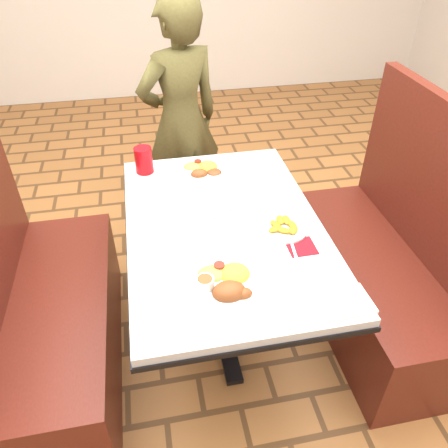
{
  "coord_description": "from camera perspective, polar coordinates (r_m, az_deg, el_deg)",
  "views": [
    {
      "loc": [
        -0.28,
        -1.41,
        1.85
      ],
      "look_at": [
        0.0,
        0.0,
        0.75
      ],
      "focal_mm": 35.0,
      "sensor_mm": 36.0,
      "label": 1
    }
  ],
  "objects": [
    {
      "name": "maroon_napkin",
      "position": [
        1.73,
        10.05,
        -2.94
      ],
      "size": [
        0.11,
        0.11,
        0.0
      ],
      "primitive_type": "cube",
      "rotation": [
        0.0,
        0.0,
        0.0
      ],
      "color": "maroon",
      "rests_on": "dining_table"
    },
    {
      "name": "booth_bench_right",
      "position": [
        2.34,
        19.64,
        -5.87
      ],
      "size": [
        0.47,
        1.2,
        1.17
      ],
      "color": "#591E14",
      "rests_on": "ground"
    },
    {
      "name": "near_dinner_plate",
      "position": [
        1.53,
        0.44,
        -7.31
      ],
      "size": [
        0.27,
        0.27,
        0.08
      ],
      "rotation": [
        0.0,
        0.0,
        -0.05
      ],
      "color": "white",
      "rests_on": "dining_table"
    },
    {
      "name": "knife_utensil",
      "position": [
        1.55,
        -0.75,
        -7.41
      ],
      "size": [
        0.06,
        0.17,
        0.0
      ],
      "primitive_type": "cube",
      "rotation": [
        0.0,
        0.0,
        0.32
      ],
      "color": "silver",
      "rests_on": "dining_table"
    },
    {
      "name": "dining_table",
      "position": [
        1.88,
        -0.0,
        -2.33
      ],
      "size": [
        0.81,
        1.21,
        0.75
      ],
      "color": "silver",
      "rests_on": "ground"
    },
    {
      "name": "fork_utensil",
      "position": [
        1.51,
        0.54,
        -8.86
      ],
      "size": [
        0.08,
        0.12,
        0.0
      ],
      "primitive_type": "cube",
      "rotation": [
        0.0,
        0.0,
        -0.56
      ],
      "color": "silver",
      "rests_on": "dining_table"
    },
    {
      "name": "plantain_plate",
      "position": [
        1.79,
        7.75,
        -0.42
      ],
      "size": [
        0.2,
        0.2,
        0.03
      ],
      "rotation": [
        0.0,
        0.0,
        -0.03
      ],
      "color": "white",
      "rests_on": "dining_table"
    },
    {
      "name": "spoon_utensil",
      "position": [
        1.71,
        8.96,
        -2.96
      ],
      "size": [
        0.03,
        0.14,
        0.0
      ],
      "primitive_type": "cube",
      "rotation": [
        0.0,
        0.0,
        -0.12
      ],
      "color": "silver",
      "rests_on": "dining_table"
    },
    {
      "name": "paper_napkin",
      "position": [
        1.54,
        15.49,
        -9.82
      ],
      "size": [
        0.18,
        0.14,
        0.01
      ],
      "primitive_type": "cube",
      "rotation": [
        0.0,
        0.0,
        0.04
      ],
      "color": "white",
      "rests_on": "dining_table"
    },
    {
      "name": "booth_bench_left",
      "position": [
        2.14,
        -21.9,
        -11.53
      ],
      "size": [
        0.47,
        1.2,
        1.17
      ],
      "color": "#591E14",
      "rests_on": "ground"
    },
    {
      "name": "lettuce_shreds",
      "position": [
        1.87,
        0.85,
        1.27
      ],
      "size": [
        0.28,
        0.32,
        0.0
      ],
      "primitive_type": null,
      "color": "#8CC14D",
      "rests_on": "dining_table"
    },
    {
      "name": "diner_person",
      "position": [
        2.74,
        -5.65,
        13.09
      ],
      "size": [
        0.62,
        0.52,
        1.46
      ],
      "primitive_type": "imported",
      "rotation": [
        0.0,
        0.0,
        3.52
      ],
      "color": "brown",
      "rests_on": "ground"
    },
    {
      "name": "red_tumbler",
      "position": [
        2.17,
        -10.44,
        8.22
      ],
      "size": [
        0.09,
        0.09,
        0.13
      ],
      "primitive_type": "cylinder",
      "color": "red",
      "rests_on": "dining_table"
    },
    {
      "name": "far_dinner_plate",
      "position": [
        2.16,
        -2.74,
        7.31
      ],
      "size": [
        0.24,
        0.24,
        0.06
      ],
      "rotation": [
        0.0,
        0.0,
        -0.21
      ],
      "color": "white",
      "rests_on": "dining_table"
    }
  ]
}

